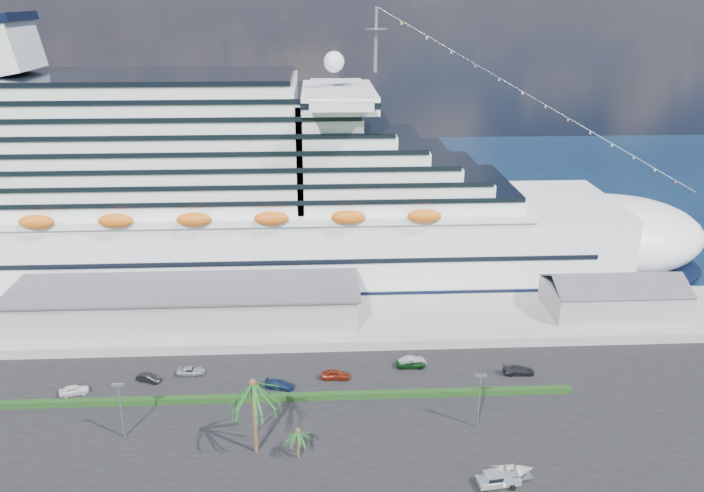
{
  "coord_description": "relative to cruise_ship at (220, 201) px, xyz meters",
  "views": [
    {
      "loc": [
        -1.27,
        -71.15,
        56.27
      ],
      "look_at": [
        3.78,
        30.0,
        18.9
      ],
      "focal_mm": 35.0,
      "sensor_mm": 36.0,
      "label": 1
    }
  ],
  "objects": [
    {
      "name": "ground",
      "position": [
        21.53,
        -64.0,
        -16.69
      ],
      "size": [
        420.0,
        420.0,
        0.0
      ],
      "primitive_type": "plane",
      "color": "#2F4A18",
      "rests_on": "ground"
    },
    {
      "name": "asphalt_lot",
      "position": [
        21.53,
        -53.0,
        -16.63
      ],
      "size": [
        140.0,
        38.0,
        0.12
      ],
      "primitive_type": "cube",
      "color": "black",
      "rests_on": "ground"
    },
    {
      "name": "wharf",
      "position": [
        21.53,
        -24.0,
        -15.79
      ],
      "size": [
        240.0,
        20.0,
        1.8
      ],
      "primitive_type": "cube",
      "color": "gray",
      "rests_on": "ground"
    },
    {
      "name": "water",
      "position": [
        21.53,
        66.0,
        -16.68
      ],
      "size": [
        420.0,
        160.0,
        0.02
      ],
      "primitive_type": "cube",
      "color": "black",
      "rests_on": "ground"
    },
    {
      "name": "cruise_ship",
      "position": [
        0.0,
        0.0,
        0.0
      ],
      "size": [
        191.0,
        38.0,
        54.0
      ],
      "color": "silver",
      "rests_on": "ground"
    },
    {
      "name": "terminal_building",
      "position": [
        -3.47,
        -24.0,
        -11.68
      ],
      "size": [
        61.0,
        15.0,
        6.3
      ],
      "color": "gray",
      "rests_on": "wharf"
    },
    {
      "name": "port_shed",
      "position": [
        73.53,
        -24.0,
        -12.3
      ],
      "size": [
        24.0,
        12.31,
        7.37
      ],
      "color": "gray",
      "rests_on": "wharf"
    },
    {
      "name": "hedge",
      "position": [
        13.53,
        -48.0,
        -16.12
      ],
      "size": [
        88.0,
        1.1,
        0.9
      ],
      "primitive_type": "cube",
      "color": "black",
      "rests_on": "asphalt_lot"
    },
    {
      "name": "lamp_post_left",
      "position": [
        -6.47,
        -56.0,
        -11.35
      ],
      "size": [
        1.6,
        0.35,
        8.27
      ],
      "color": "gray",
      "rests_on": "asphalt_lot"
    },
    {
      "name": "lamp_post_right",
      "position": [
        41.53,
        -56.0,
        -11.35
      ],
      "size": [
        1.6,
        0.35,
        8.27
      ],
      "color": "gray",
      "rests_on": "asphalt_lot"
    },
    {
      "name": "palm_tall",
      "position": [
        11.53,
        -60.0,
        -7.49
      ],
      "size": [
        8.82,
        8.82,
        11.13
      ],
      "color": "#47301E",
      "rests_on": "ground"
    },
    {
      "name": "palm_short",
      "position": [
        17.03,
        -61.5,
        -13.03
      ],
      "size": [
        3.53,
        3.53,
        4.56
      ],
      "color": "#47301E",
      "rests_on": "ground"
    },
    {
      "name": "parked_car_0",
      "position": [
        -16.7,
        -44.95,
        -15.86
      ],
      "size": [
        4.51,
        2.8,
        1.43
      ],
      "primitive_type": "imported",
      "rotation": [
        0.0,
        0.0,
        1.85
      ],
      "color": "white",
      "rests_on": "asphalt_lot"
    },
    {
      "name": "parked_car_1",
      "position": [
        -6.41,
        -41.95,
        -15.94
      ],
      "size": [
        4.05,
        2.71,
        1.26
      ],
      "primitive_type": "imported",
      "rotation": [
        0.0,
        0.0,
        1.18
      ],
      "color": "black",
      "rests_on": "asphalt_lot"
    },
    {
      "name": "parked_car_2",
      "position": [
        -0.29,
        -40.09,
        -15.96
      ],
      "size": [
        4.41,
        2.06,
        1.22
      ],
      "primitive_type": "imported",
      "rotation": [
        0.0,
        0.0,
        1.56
      ],
      "color": "#919599",
      "rests_on": "asphalt_lot"
    },
    {
      "name": "parked_car_3",
      "position": [
        13.85,
        -44.84,
        -15.92
      ],
      "size": [
        4.85,
        3.0,
        1.31
      ],
      "primitive_type": "imported",
      "rotation": [
        0.0,
        0.0,
        1.3
      ],
      "color": "#15274B",
      "rests_on": "asphalt_lot"
    },
    {
      "name": "parked_car_4",
      "position": [
        22.36,
        -42.52,
        -15.8
      ],
      "size": [
        4.61,
        2.04,
        1.54
      ],
      "primitive_type": "imported",
      "rotation": [
        0.0,
        0.0,
        1.52
      ],
      "color": "maroon",
      "rests_on": "asphalt_lot"
    },
    {
      "name": "parked_car_5",
      "position": [
        34.7,
        -39.05,
        -15.84
      ],
      "size": [
        4.71,
        2.6,
        1.47
      ],
      "primitive_type": "imported",
      "rotation": [
        0.0,
        0.0,
        1.82
      ],
      "color": "#A2A4A9",
      "rests_on": "asphalt_lot"
    },
    {
      "name": "parked_car_6",
      "position": [
        34.47,
        -39.46,
        -15.91
      ],
      "size": [
        4.87,
        2.43,
        1.33
      ],
      "primitive_type": "imported",
      "rotation": [
        0.0,
        0.0,
        1.52
      ],
      "color": "#0D3412",
      "rests_on": "asphalt_lot"
    },
    {
      "name": "parked_car_7",
      "position": [
        51.06,
        -42.54,
        -15.86
      ],
      "size": [
        4.98,
        2.09,
        1.44
      ],
      "primitive_type": "imported",
      "rotation": [
        0.0,
        0.0,
        1.56
      ],
      "color": "black",
      "rests_on": "asphalt_lot"
    },
    {
      "name": "pickup_truck",
      "position": [
        41.28,
        -68.18,
        -15.58
      ],
      "size": [
        5.34,
        2.51,
        1.81
      ],
      "color": "black",
      "rests_on": "asphalt_lot"
    },
    {
      "name": "boat_trailer",
      "position": [
        43.17,
        -67.28,
        -15.34
      ],
      "size": [
        6.7,
        4.91,
        1.86
      ],
      "color": "gray",
      "rests_on": "asphalt_lot"
    }
  ]
}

